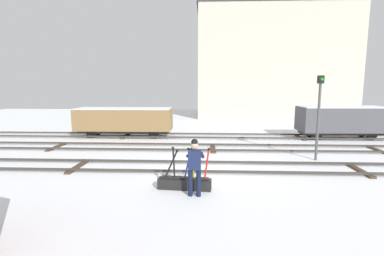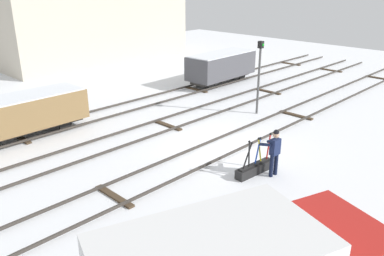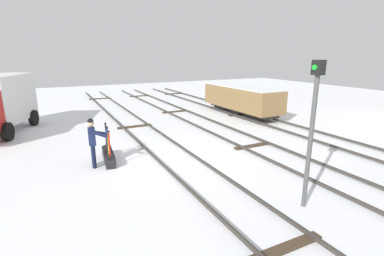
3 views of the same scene
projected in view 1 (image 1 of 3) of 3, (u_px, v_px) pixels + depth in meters
ground_plane at (216, 169)px, 12.00m from camera, size 60.00×60.00×0.00m
track_main_line at (216, 167)px, 11.99m from camera, size 44.00×1.94×0.18m
track_siding_near at (213, 147)px, 15.75m from camera, size 44.00×1.94×0.18m
track_siding_far at (212, 136)px, 19.36m from camera, size 44.00×1.94×0.18m
switch_lever_frame at (185, 182)px, 9.70m from camera, size 1.83×0.52×1.45m
rail_worker at (195, 164)px, 9.01m from camera, size 0.58×0.73×1.84m
signal_post at (319, 109)px, 13.17m from camera, size 0.24×0.32×3.91m
apartment_building at (274, 63)px, 31.41m from camera, size 16.65×6.26×11.82m
freight_car_back_track at (124, 120)px, 19.47m from camera, size 6.42×2.04×1.96m
freight_car_far_end at (341, 120)px, 18.81m from camera, size 5.42×2.22×2.12m
perched_bird_roof_right at (211, 11)px, 32.73m from camera, size 0.28×0.20×0.13m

